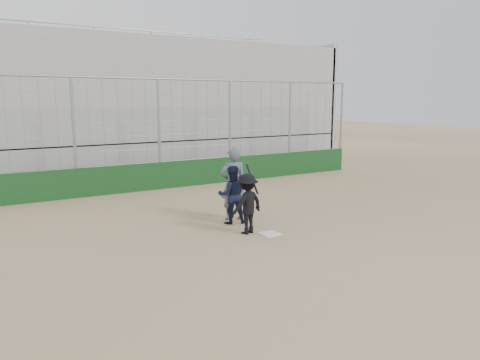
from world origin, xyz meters
TOP-DOWN VIEW (x-y plane):
  - ground at (0.00, 0.00)m, footprint 90.00×90.00m
  - home_plate at (0.00, 0.00)m, footprint 0.44×0.44m
  - backstop at (0.00, 7.00)m, footprint 18.10×0.25m
  - bleachers at (0.00, 11.95)m, footprint 20.25×6.70m
  - batter_at_plate at (-0.43, 0.39)m, footprint 1.07×0.82m
  - catcher_crouched at (-0.28, 1.35)m, footprint 0.90×0.79m
  - umpire at (-0.03, 1.70)m, footprint 0.82×0.63m

SIDE VIEW (x-z plane):
  - ground at x=0.00m, z-range 0.00..0.00m
  - home_plate at x=0.00m, z-range 0.00..0.02m
  - catcher_crouched at x=-0.28m, z-range 0.00..1.06m
  - batter_at_plate at x=-0.43m, z-range -0.09..1.59m
  - umpire at x=-0.03m, z-range 0.00..1.80m
  - backstop at x=0.00m, z-range -1.06..2.98m
  - bleachers at x=0.00m, z-range -0.57..6.41m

